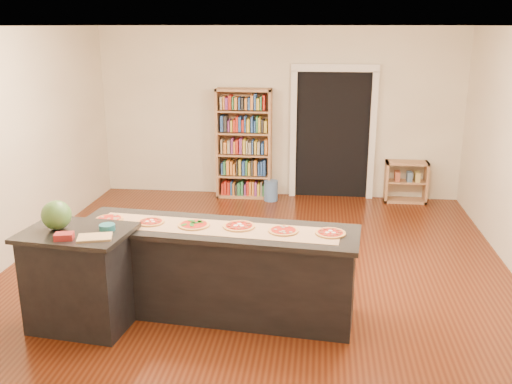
# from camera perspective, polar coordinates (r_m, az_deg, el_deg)

# --- Properties ---
(room) EXTENTS (6.00, 7.00, 2.80)m
(room) POSITION_cam_1_polar(r_m,az_deg,el_deg) (6.13, -0.21, 3.06)
(room) COLOR #ECE2C6
(room) RESTS_ON ground
(doorway) EXTENTS (1.40, 0.09, 2.21)m
(doorway) POSITION_cam_1_polar(r_m,az_deg,el_deg) (9.53, 7.69, 6.51)
(doorway) COLOR black
(doorway) RESTS_ON room
(kitchen_island) EXTENTS (2.78, 0.75, 0.92)m
(kitchen_island) POSITION_cam_1_polar(r_m,az_deg,el_deg) (5.75, -3.95, -7.81)
(kitchen_island) COLOR black
(kitchen_island) RESTS_ON ground
(side_counter) EXTENTS (0.99, 0.72, 0.98)m
(side_counter) POSITION_cam_1_polar(r_m,az_deg,el_deg) (5.74, -17.16, -8.24)
(side_counter) COLOR black
(side_counter) RESTS_ON ground
(bookshelf) EXTENTS (0.91, 0.32, 1.82)m
(bookshelf) POSITION_cam_1_polar(r_m,az_deg,el_deg) (9.49, -1.21, 4.84)
(bookshelf) COLOR tan
(bookshelf) RESTS_ON ground
(low_shelf) EXTENTS (0.68, 0.29, 0.68)m
(low_shelf) POSITION_cam_1_polar(r_m,az_deg,el_deg) (9.66, 14.75, 1.01)
(low_shelf) COLOR tan
(low_shelf) RESTS_ON ground
(waste_bin) EXTENTS (0.23, 0.23, 0.34)m
(waste_bin) POSITION_cam_1_polar(r_m,az_deg,el_deg) (9.45, 1.50, 0.15)
(waste_bin) COLOR #4C70A9
(waste_bin) RESTS_ON ground
(kraft_paper) EXTENTS (2.44, 0.66, 0.00)m
(kraft_paper) POSITION_cam_1_polar(r_m,az_deg,el_deg) (5.56, -4.10, -3.59)
(kraft_paper) COLOR tan
(kraft_paper) RESTS_ON kitchen_island
(watermelon) EXTENTS (0.28, 0.28, 0.28)m
(watermelon) POSITION_cam_1_polar(r_m,az_deg,el_deg) (5.62, -19.34, -2.19)
(watermelon) COLOR #144214
(watermelon) RESTS_ON side_counter
(cutting_board) EXTENTS (0.34, 0.27, 0.02)m
(cutting_board) POSITION_cam_1_polar(r_m,az_deg,el_deg) (5.31, -15.82, -4.39)
(cutting_board) COLOR tan
(cutting_board) RESTS_ON side_counter
(package_red) EXTENTS (0.18, 0.15, 0.06)m
(package_red) POSITION_cam_1_polar(r_m,az_deg,el_deg) (5.37, -18.64, -4.22)
(package_red) COLOR maroon
(package_red) RESTS_ON side_counter
(package_teal) EXTENTS (0.15, 0.15, 0.06)m
(package_teal) POSITION_cam_1_polar(r_m,az_deg,el_deg) (5.48, -14.66, -3.44)
(package_teal) COLOR #195966
(package_teal) RESTS_ON side_counter
(pizza_a) EXTENTS (0.30, 0.30, 0.02)m
(pizza_a) POSITION_cam_1_polar(r_m,az_deg,el_deg) (5.95, -14.45, -2.62)
(pizza_a) COLOR tan
(pizza_a) RESTS_ON kitchen_island
(pizza_b) EXTENTS (0.25, 0.25, 0.02)m
(pizza_b) POSITION_cam_1_polar(r_m,az_deg,el_deg) (5.77, -10.47, -2.96)
(pizza_b) COLOR tan
(pizza_b) RESTS_ON kitchen_island
(pizza_c) EXTENTS (0.31, 0.31, 0.02)m
(pizza_c) POSITION_cam_1_polar(r_m,az_deg,el_deg) (5.63, -6.24, -3.27)
(pizza_c) COLOR tan
(pizza_c) RESTS_ON kitchen_island
(pizza_d) EXTENTS (0.30, 0.30, 0.02)m
(pizza_d) POSITION_cam_1_polar(r_m,az_deg,el_deg) (5.56, -1.71, -3.42)
(pizza_d) COLOR tan
(pizza_d) RESTS_ON kitchen_island
(pizza_e) EXTENTS (0.30, 0.30, 0.02)m
(pizza_e) POSITION_cam_1_polar(r_m,az_deg,el_deg) (5.44, 2.75, -3.88)
(pizza_e) COLOR tan
(pizza_e) RESTS_ON kitchen_island
(pizza_f) EXTENTS (0.28, 0.28, 0.02)m
(pizza_f) POSITION_cam_1_polar(r_m,az_deg,el_deg) (5.42, 7.45, -4.08)
(pizza_f) COLOR tan
(pizza_f) RESTS_ON kitchen_island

